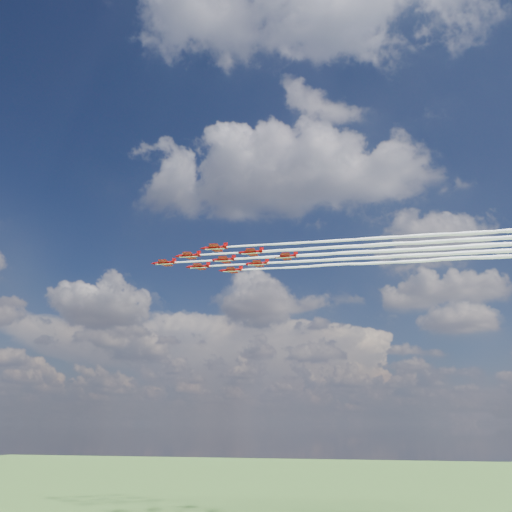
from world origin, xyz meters
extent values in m
cylinder|color=#A70909|center=(-16.31, -2.22, 82.60)|extent=(6.88, 1.31, 0.94)
cone|color=#A70909|center=(-20.58, -2.45, 82.60)|extent=(1.76, 1.03, 0.94)
cone|color=#A70909|center=(-12.30, -2.00, 82.60)|extent=(1.33, 0.92, 0.85)
ellipsoid|color=black|center=(-18.02, -2.31, 82.99)|extent=(1.82, 0.87, 0.61)
cube|color=#A70909|center=(-15.88, -2.19, 82.56)|extent=(3.16, 8.00, 0.12)
cube|color=#A70909|center=(-12.90, -2.03, 82.60)|extent=(1.36, 3.14, 0.10)
cube|color=#A70909|center=(-12.72, -2.02, 83.37)|extent=(1.37, 0.19, 1.54)
cube|color=white|center=(-16.31, -2.22, 82.18)|extent=(6.44, 1.12, 0.10)
cylinder|color=#A70909|center=(-5.20, -7.92, 82.60)|extent=(6.88, 1.31, 0.94)
cone|color=#A70909|center=(-9.47, -8.15, 82.60)|extent=(1.76, 1.03, 0.94)
cone|color=#A70909|center=(-1.19, -7.70, 82.60)|extent=(1.33, 0.92, 0.85)
ellipsoid|color=black|center=(-6.91, -8.01, 82.99)|extent=(1.82, 0.87, 0.61)
cube|color=#A70909|center=(-4.78, -7.89, 82.56)|extent=(3.16, 8.00, 0.12)
cube|color=#A70909|center=(-1.79, -7.73, 82.60)|extent=(1.36, 3.14, 0.10)
cube|color=#A70909|center=(-1.62, -7.72, 83.37)|extent=(1.37, 0.19, 1.54)
cube|color=white|center=(-5.20, -7.92, 82.18)|extent=(6.44, 1.12, 0.10)
cylinder|color=#A70909|center=(-5.90, 4.67, 82.60)|extent=(6.88, 1.31, 0.94)
cone|color=#A70909|center=(-10.16, 4.43, 82.60)|extent=(1.76, 1.03, 0.94)
cone|color=#A70909|center=(-1.89, 4.89, 82.60)|extent=(1.33, 0.92, 0.85)
ellipsoid|color=black|center=(-7.60, 4.57, 82.99)|extent=(1.82, 0.87, 0.61)
cube|color=#A70909|center=(-5.47, 4.69, 82.56)|extent=(3.16, 8.00, 0.12)
cube|color=#A70909|center=(-2.48, 4.86, 82.60)|extent=(1.36, 3.14, 0.10)
cube|color=#A70909|center=(-2.31, 4.87, 83.37)|extent=(1.37, 0.19, 1.54)
cube|color=white|center=(-5.90, 4.67, 82.18)|extent=(6.44, 1.12, 0.10)
cylinder|color=#A70909|center=(5.90, -13.62, 82.60)|extent=(6.88, 1.31, 0.94)
cone|color=#A70909|center=(1.63, -13.85, 82.60)|extent=(1.76, 1.03, 0.94)
cone|color=#A70909|center=(9.91, -13.40, 82.60)|extent=(1.33, 0.92, 0.85)
ellipsoid|color=black|center=(4.19, -13.71, 82.99)|extent=(1.82, 0.87, 0.61)
cube|color=#A70909|center=(6.33, -13.59, 82.56)|extent=(3.16, 8.00, 0.12)
cube|color=#A70909|center=(9.31, -13.43, 82.60)|extent=(1.36, 3.14, 0.10)
cube|color=#A70909|center=(9.49, -13.42, 83.37)|extent=(1.37, 0.19, 1.54)
cube|color=white|center=(5.90, -13.62, 82.18)|extent=(6.44, 1.12, 0.10)
cylinder|color=#A70909|center=(5.21, -1.03, 82.60)|extent=(6.88, 1.31, 0.94)
cone|color=#A70909|center=(0.94, -1.27, 82.60)|extent=(1.76, 1.03, 0.94)
cone|color=#A70909|center=(9.22, -0.81, 82.60)|extent=(1.33, 0.92, 0.85)
ellipsoid|color=black|center=(3.50, -1.13, 82.99)|extent=(1.82, 0.87, 0.61)
cube|color=#A70909|center=(5.63, -1.01, 82.56)|extent=(3.16, 8.00, 0.12)
cube|color=#A70909|center=(8.62, -0.84, 82.60)|extent=(1.36, 3.14, 0.10)
cube|color=#A70909|center=(8.79, -0.83, 83.37)|extent=(1.37, 0.19, 1.54)
cube|color=white|center=(5.21, -1.03, 82.18)|extent=(6.44, 1.12, 0.10)
cylinder|color=#A70909|center=(4.52, 11.55, 82.60)|extent=(6.88, 1.31, 0.94)
cone|color=#A70909|center=(0.25, 11.32, 82.60)|extent=(1.76, 1.03, 0.94)
cone|color=#A70909|center=(8.53, 11.77, 82.60)|extent=(1.33, 0.92, 0.85)
ellipsoid|color=black|center=(2.81, 11.46, 82.99)|extent=(1.82, 0.87, 0.61)
cube|color=#A70909|center=(4.94, 11.58, 82.56)|extent=(3.16, 8.00, 0.12)
cube|color=#A70909|center=(7.93, 11.74, 82.60)|extent=(1.36, 3.14, 0.10)
cube|color=#A70909|center=(8.10, 11.75, 83.37)|extent=(1.37, 0.19, 1.54)
cube|color=white|center=(4.52, 11.55, 82.18)|extent=(6.44, 1.12, 0.10)
cylinder|color=#A70909|center=(16.31, -6.73, 82.60)|extent=(6.88, 1.31, 0.94)
cone|color=#A70909|center=(12.05, -6.97, 82.60)|extent=(1.76, 1.03, 0.94)
cone|color=#A70909|center=(20.32, -6.51, 82.60)|extent=(1.33, 0.92, 0.85)
ellipsoid|color=black|center=(14.61, -6.83, 82.99)|extent=(1.82, 0.87, 0.61)
cube|color=#A70909|center=(16.74, -6.71, 82.56)|extent=(3.16, 8.00, 0.12)
cube|color=#A70909|center=(19.73, -6.54, 82.60)|extent=(1.36, 3.14, 0.10)
cube|color=#A70909|center=(19.90, -6.53, 83.37)|extent=(1.37, 0.19, 1.54)
cube|color=white|center=(16.31, -6.73, 82.18)|extent=(6.44, 1.12, 0.10)
cylinder|color=#A70909|center=(15.62, 5.85, 82.60)|extent=(6.88, 1.31, 0.94)
cone|color=#A70909|center=(11.35, 5.62, 82.60)|extent=(1.76, 1.03, 0.94)
cone|color=#A70909|center=(19.63, 6.07, 82.60)|extent=(1.33, 0.92, 0.85)
ellipsoid|color=black|center=(13.91, 5.76, 82.99)|extent=(1.82, 0.87, 0.61)
cube|color=#A70909|center=(16.05, 5.88, 82.56)|extent=(3.16, 8.00, 0.12)
cube|color=#A70909|center=(19.03, 6.04, 82.60)|extent=(1.36, 3.14, 0.10)
cube|color=#A70909|center=(19.20, 6.05, 83.37)|extent=(1.37, 0.19, 1.54)
cube|color=white|center=(15.62, 5.85, 82.18)|extent=(6.44, 1.12, 0.10)
cylinder|color=#A70909|center=(26.73, 0.15, 82.60)|extent=(6.88, 1.31, 0.94)
cone|color=#A70909|center=(22.46, -0.08, 82.60)|extent=(1.76, 1.03, 0.94)
cone|color=#A70909|center=(30.74, 0.37, 82.60)|extent=(1.33, 0.92, 0.85)
ellipsoid|color=black|center=(25.02, 0.06, 82.99)|extent=(1.82, 0.87, 0.61)
cube|color=#A70909|center=(27.15, 0.18, 82.56)|extent=(3.16, 8.00, 0.12)
cube|color=#A70909|center=(30.14, 0.34, 82.60)|extent=(1.36, 3.14, 0.10)
cube|color=#A70909|center=(30.31, 0.35, 83.37)|extent=(1.37, 0.19, 1.54)
cube|color=white|center=(26.73, 0.15, 82.18)|extent=(6.44, 1.12, 0.10)
camera|label=1|loc=(52.63, -158.96, 28.43)|focal=35.00mm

